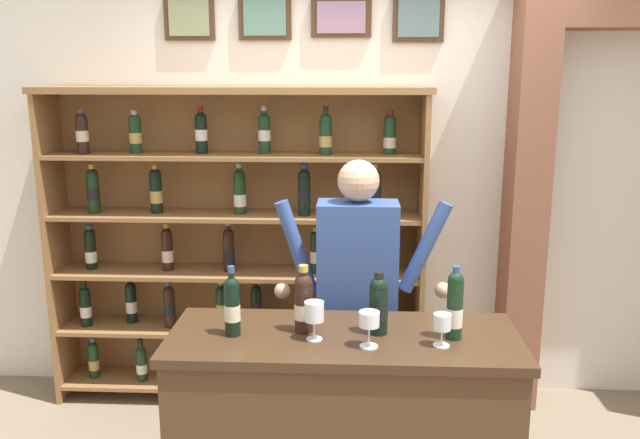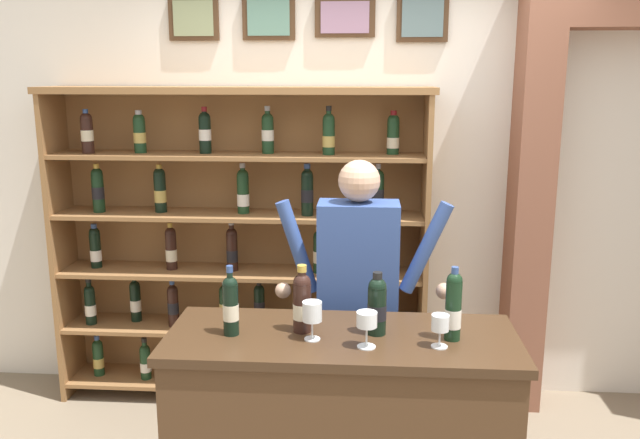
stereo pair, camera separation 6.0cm
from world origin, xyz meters
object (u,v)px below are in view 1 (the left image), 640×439
object	(u,v)px
wine_shelf	(238,238)
wine_glass_spare	(369,321)
wine_glass_center	(314,313)
tasting_bottle_riserva	(304,302)
tasting_bottle_super_tuscan	(232,305)
tasting_bottle_grappa	(455,305)
wine_glass_right	(442,324)
shopkeeper	(358,284)
tasting_bottle_bianco	(379,304)
tasting_counter	(343,437)

from	to	relation	value
wine_shelf	wine_glass_spare	distance (m)	1.61
wine_shelf	wine_glass_center	world-z (taller)	wine_shelf
tasting_bottle_riserva	tasting_bottle_super_tuscan	bearing A→B (deg)	-169.41
tasting_bottle_grappa	wine_glass_right	xyz separation A→B (m)	(-0.06, -0.08, -0.05)
wine_glass_center	tasting_bottle_grappa	bearing A→B (deg)	4.35
shopkeeper	tasting_bottle_super_tuscan	distance (m)	0.77
tasting_bottle_riserva	wine_glass_center	xyz separation A→B (m)	(0.05, -0.09, -0.02)
tasting_bottle_bianco	tasting_bottle_grappa	xyz separation A→B (m)	(0.31, -0.04, 0.01)
tasting_bottle_bianco	wine_glass_right	world-z (taller)	tasting_bottle_bianco
wine_glass_center	wine_glass_right	bearing A→B (deg)	-4.42
tasting_bottle_super_tuscan	wine_glass_center	size ratio (longest dim) A/B	1.83
tasting_bottle_super_tuscan	tasting_bottle_riserva	bearing A→B (deg)	10.59
wine_glass_right	wine_shelf	bearing A→B (deg)	127.48
tasting_bottle_super_tuscan	wine_glass_right	xyz separation A→B (m)	(0.86, -0.07, -0.04)
tasting_bottle_super_tuscan	wine_glass_right	world-z (taller)	tasting_bottle_super_tuscan
wine_shelf	tasting_bottle_grappa	world-z (taller)	wine_shelf
tasting_bottle_riserva	wine_glass_right	distance (m)	0.58
tasting_counter	wine_glass_spare	distance (m)	0.61
tasting_bottle_bianco	wine_glass_spare	world-z (taller)	tasting_bottle_bianco
tasting_counter	shopkeeper	xyz separation A→B (m)	(0.06, 0.53, 0.52)
shopkeeper	tasting_bottle_riserva	size ratio (longest dim) A/B	5.54
shopkeeper	tasting_bottle_super_tuscan	size ratio (longest dim) A/B	5.40
wine_shelf	wine_glass_spare	world-z (taller)	wine_shelf
tasting_bottle_riserva	shopkeeper	bearing A→B (deg)	65.15
tasting_bottle_bianco	wine_glass_center	bearing A→B (deg)	-162.68
tasting_bottle_bianco	wine_glass_right	size ratio (longest dim) A/B	1.98
tasting_bottle_bianco	tasting_bottle_grappa	bearing A→B (deg)	-7.16
shopkeeper	tasting_bottle_bianco	size ratio (longest dim) A/B	6.00
tasting_counter	wine_glass_spare	bearing A→B (deg)	-49.12
tasting_bottle_super_tuscan	wine_glass_center	distance (m)	0.35
tasting_bottle_super_tuscan	wine_glass_right	bearing A→B (deg)	-4.80
tasting_bottle_super_tuscan	wine_glass_right	size ratio (longest dim) A/B	2.20
tasting_counter	wine_glass_center	world-z (taller)	wine_glass_center
tasting_bottle_riserva	wine_glass_center	world-z (taller)	tasting_bottle_riserva
wine_shelf	wine_glass_spare	size ratio (longest dim) A/B	15.50
tasting_counter	tasting_bottle_super_tuscan	xyz separation A→B (m)	(-0.46, -0.02, 0.61)
wine_shelf	wine_glass_right	bearing A→B (deg)	-52.52
wine_glass_spare	wine_glass_center	bearing A→B (deg)	164.30
wine_glass_center	tasting_bottle_super_tuscan	bearing A→B (deg)	174.63
wine_shelf	wine_glass_center	xyz separation A→B (m)	(0.55, -1.35, 0.03)
shopkeeper	tasting_bottle_grappa	xyz separation A→B (m)	(0.39, -0.55, 0.10)
tasting_bottle_super_tuscan	tasting_bottle_bianco	xyz separation A→B (m)	(0.61, 0.05, -0.00)
wine_shelf	tasting_bottle_super_tuscan	size ratio (longest dim) A/B	7.70
tasting_counter	wine_glass_right	world-z (taller)	wine_glass_right
wine_glass_center	shopkeeper	bearing A→B (deg)	72.77
tasting_bottle_riserva	tasting_bottle_grappa	world-z (taller)	tasting_bottle_grappa
wine_shelf	wine_glass_center	bearing A→B (deg)	-67.76
wine_glass_center	wine_glass_right	world-z (taller)	wine_glass_center
wine_shelf	tasting_bottle_super_tuscan	world-z (taller)	wine_shelf
tasting_counter	wine_glass_center	xyz separation A→B (m)	(-0.12, -0.06, 0.59)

